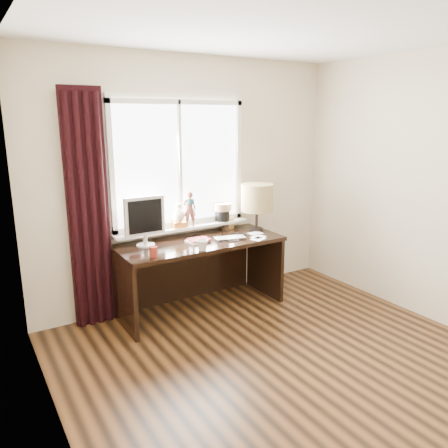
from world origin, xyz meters
TOP-DOWN VIEW (x-y plane):
  - floor at (0.00, 0.00)m, footprint 3.50×4.00m
  - ceiling at (0.00, 0.00)m, footprint 3.50×4.00m
  - wall_back at (0.00, 2.00)m, footprint 3.50×0.00m
  - wall_left at (-1.75, 0.00)m, footprint 0.00×4.00m
  - laptop at (0.19, 1.52)m, footprint 0.36×0.28m
  - mug at (-0.24, 1.33)m, footprint 0.14×0.14m
  - red_cup at (-0.71, 1.40)m, footprint 0.07×0.07m
  - window at (-0.14, 1.95)m, footprint 1.52×0.20m
  - curtain at (-1.13, 1.91)m, footprint 0.38×0.09m
  - desk at (-0.10, 1.73)m, footprint 1.70×0.70m
  - monitor at (-0.64, 1.75)m, footprint 0.40×0.18m
  - notebook_stack at (-0.13, 1.61)m, footprint 0.24×0.19m
  - brush_holder at (0.36, 1.88)m, footprint 0.09×0.09m
  - icon_frame at (0.41, 1.86)m, footprint 0.10×0.04m
  - table_lamp at (0.64, 1.67)m, footprint 0.35×0.35m
  - loose_papers at (0.49, 1.46)m, footprint 0.27×0.33m
  - desk_cables at (0.24, 1.66)m, footprint 0.54×0.32m

SIDE VIEW (x-z plane):
  - floor at x=0.00m, z-range 0.00..0.00m
  - desk at x=-0.10m, z-range 0.13..0.88m
  - loose_papers at x=0.49m, z-range 0.75..0.75m
  - desk_cables at x=0.24m, z-range 0.75..0.76m
  - laptop at x=0.19m, z-range 0.75..0.78m
  - notebook_stack at x=-0.13m, z-range 0.75..0.78m
  - red_cup at x=-0.71m, z-range 0.75..0.84m
  - mug at x=-0.24m, z-range 0.75..0.86m
  - brush_holder at x=0.36m, z-range 0.69..0.94m
  - icon_frame at x=0.41m, z-range 0.75..0.88m
  - monitor at x=-0.64m, z-range 0.78..1.27m
  - table_lamp at x=0.64m, z-range 0.85..1.37m
  - curtain at x=-1.13m, z-range -0.01..2.24m
  - wall_back at x=0.00m, z-range 0.00..2.60m
  - wall_left at x=-1.75m, z-range 0.00..2.60m
  - window at x=-0.14m, z-range 0.61..2.01m
  - ceiling at x=0.00m, z-range 2.60..2.60m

